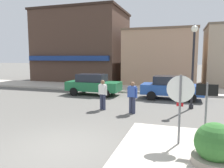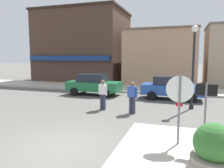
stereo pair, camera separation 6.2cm
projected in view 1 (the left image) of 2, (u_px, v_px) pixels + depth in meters
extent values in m
plane|color=#5B5954|center=(62.00, 148.00, 6.82)|extent=(160.00, 160.00, 0.00)
cube|color=beige|center=(139.00, 89.00, 18.91)|extent=(80.00, 4.00, 0.15)
cylinder|color=slate|center=(180.00, 112.00, 6.67)|extent=(0.07, 0.07, 2.30)
cylinder|color=red|center=(181.00, 89.00, 6.60)|extent=(0.76, 0.03, 0.76)
cylinder|color=white|center=(181.00, 89.00, 6.59)|extent=(0.82, 0.03, 0.82)
cube|color=red|center=(180.00, 105.00, 6.66)|extent=(0.20, 0.02, 0.11)
cylinder|color=slate|center=(206.00, 118.00, 6.44)|extent=(0.06, 0.06, 2.10)
cube|color=black|center=(207.00, 90.00, 6.34)|extent=(0.60, 0.03, 0.34)
cube|color=white|center=(207.00, 90.00, 6.35)|extent=(0.54, 0.02, 0.29)
cube|color=black|center=(207.00, 90.00, 6.36)|extent=(0.34, 0.01, 0.08)
cylinder|color=gray|center=(214.00, 163.00, 5.48)|extent=(1.10, 1.10, 0.35)
sphere|color=#336B2D|center=(215.00, 143.00, 5.41)|extent=(1.00, 1.00, 1.00)
cylinder|color=black|center=(193.00, 71.00, 11.79)|extent=(0.12, 0.12, 4.20)
cylinder|color=black|center=(191.00, 106.00, 12.03)|extent=(0.24, 0.24, 0.24)
sphere|color=white|center=(195.00, 29.00, 11.52)|extent=(0.36, 0.36, 0.36)
cone|color=black|center=(195.00, 26.00, 11.50)|extent=(0.32, 0.32, 0.18)
cube|color=#1E6B3D|center=(94.00, 86.00, 16.37)|extent=(4.03, 1.77, 0.66)
cube|color=#1E232D|center=(92.00, 78.00, 16.34)|extent=(2.11, 1.43, 0.56)
cylinder|color=black|center=(113.00, 90.00, 16.82)|extent=(0.60, 0.19, 0.60)
cylinder|color=black|center=(105.00, 93.00, 15.22)|extent=(0.60, 0.19, 0.60)
cylinder|color=black|center=(84.00, 89.00, 17.61)|extent=(0.60, 0.19, 0.60)
cylinder|color=black|center=(74.00, 92.00, 16.01)|extent=(0.60, 0.19, 0.60)
cube|color=#234C9E|center=(172.00, 89.00, 14.69)|extent=(4.01, 1.72, 0.66)
cube|color=#1E232D|center=(170.00, 80.00, 14.66)|extent=(2.09, 1.41, 0.56)
cylinder|color=black|center=(191.00, 94.00, 15.16)|extent=(0.60, 0.18, 0.60)
cylinder|color=black|center=(191.00, 98.00, 13.55)|extent=(0.60, 0.18, 0.60)
cylinder|color=black|center=(155.00, 92.00, 15.92)|extent=(0.60, 0.18, 0.60)
cylinder|color=black|center=(151.00, 96.00, 14.32)|extent=(0.60, 0.18, 0.60)
cylinder|color=#2D334C|center=(104.00, 102.00, 11.71)|extent=(0.16, 0.16, 0.85)
cylinder|color=#2D334C|center=(101.00, 102.00, 11.81)|extent=(0.16, 0.16, 0.85)
cube|color=white|center=(103.00, 89.00, 11.68)|extent=(0.41, 0.31, 0.54)
sphere|color=brown|center=(103.00, 82.00, 11.63)|extent=(0.22, 0.22, 0.22)
cylinder|color=white|center=(106.00, 90.00, 11.56)|extent=(0.11, 0.11, 0.52)
cylinder|color=white|center=(99.00, 90.00, 11.81)|extent=(0.11, 0.11, 0.52)
cylinder|color=#2D334C|center=(134.00, 105.00, 10.93)|extent=(0.16, 0.16, 0.85)
cylinder|color=#2D334C|center=(131.00, 105.00, 11.02)|extent=(0.16, 0.16, 0.85)
cube|color=#3351A8|center=(132.00, 92.00, 10.89)|extent=(0.40, 0.30, 0.54)
sphere|color=brown|center=(132.00, 84.00, 10.84)|extent=(0.22, 0.22, 0.22)
cylinder|color=#3351A8|center=(137.00, 93.00, 10.77)|extent=(0.11, 0.11, 0.52)
cylinder|color=#3351A8|center=(128.00, 92.00, 11.01)|extent=(0.11, 0.11, 0.52)
cube|color=#473328|center=(83.00, 48.00, 26.23)|extent=(9.71, 7.44, 7.92)
cube|color=navy|center=(67.00, 58.00, 22.73)|extent=(9.23, 0.40, 0.50)
cube|color=#2E211A|center=(82.00, 13.00, 25.73)|extent=(10.00, 7.67, 0.24)
cube|color=tan|center=(160.00, 59.00, 22.59)|extent=(6.87, 5.87, 5.33)
cube|color=brown|center=(161.00, 31.00, 22.25)|extent=(7.00, 5.99, 0.20)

